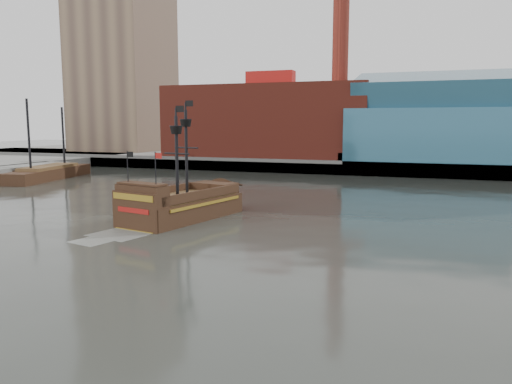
% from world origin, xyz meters
% --- Properties ---
extents(ground, '(400.00, 400.00, 0.00)m').
position_xyz_m(ground, '(0.00, 0.00, 0.00)').
color(ground, '#252823').
rests_on(ground, ground).
extents(promenade_far, '(220.00, 60.00, 2.00)m').
position_xyz_m(promenade_far, '(0.00, 92.00, 1.00)').
color(promenade_far, slate).
rests_on(promenade_far, ground).
extents(seawall, '(220.00, 1.00, 2.60)m').
position_xyz_m(seawall, '(0.00, 62.50, 1.30)').
color(seawall, '#4C4C49').
rests_on(seawall, ground).
extents(skyline, '(149.00, 45.00, 62.00)m').
position_xyz_m(skyline, '(5.21, 84.56, 24.55)').
color(skyline, brown).
rests_on(skyline, promenade_far).
extents(pirate_ship, '(8.46, 17.38, 12.50)m').
position_xyz_m(pirate_ship, '(-12.55, 15.11, 1.13)').
color(pirate_ship, black).
rests_on(pirate_ship, ground).
extents(docked_vessel, '(8.35, 20.81, 13.81)m').
position_xyz_m(docked_vessel, '(-50.53, 39.07, 0.88)').
color(docked_vessel, black).
rests_on(docked_vessel, ground).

